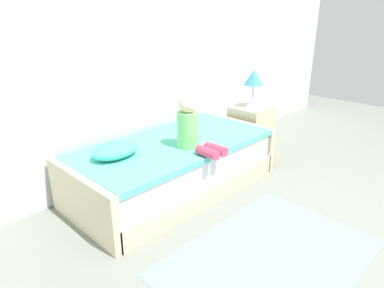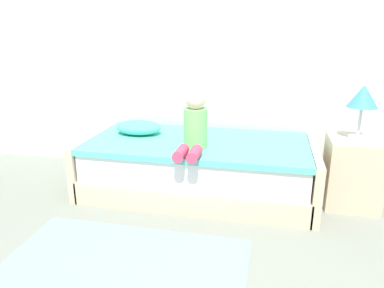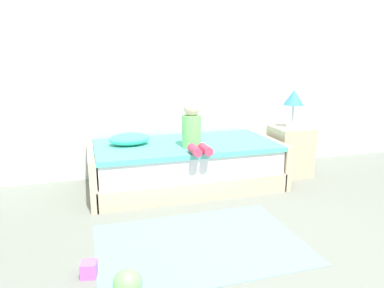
% 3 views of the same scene
% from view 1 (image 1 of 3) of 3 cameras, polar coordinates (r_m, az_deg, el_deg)
% --- Properties ---
extents(wall_rear, '(7.20, 0.10, 2.90)m').
position_cam_1_polar(wall_rear, '(3.85, -5.68, 17.29)').
color(wall_rear, silver).
rests_on(wall_rear, ground).
extents(bed, '(2.11, 1.00, 0.50)m').
position_cam_1_polar(bed, '(3.48, -2.95, -3.63)').
color(bed, beige).
rests_on(bed, ground).
extents(nightstand, '(0.44, 0.44, 0.60)m').
position_cam_1_polar(nightstand, '(4.43, 9.66, 2.40)').
color(nightstand, beige).
rests_on(nightstand, ground).
extents(table_lamp, '(0.24, 0.24, 0.45)m').
position_cam_1_polar(table_lamp, '(4.28, 10.19, 10.50)').
color(table_lamp, silver).
rests_on(table_lamp, nightstand).
extents(child_figure, '(0.20, 0.51, 0.50)m').
position_cam_1_polar(child_figure, '(3.17, -0.09, 2.78)').
color(child_figure, '#7FC672').
rests_on(child_figure, bed).
extents(pillow, '(0.44, 0.30, 0.13)m').
position_cam_1_polar(pillow, '(3.09, -12.59, -0.99)').
color(pillow, '#4CCCBC').
rests_on(pillow, bed).
extents(area_rug, '(1.60, 1.10, 0.01)m').
position_cam_1_polar(area_rug, '(2.74, 12.78, -17.84)').
color(area_rug, '#7AA8CC').
rests_on(area_rug, ground).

